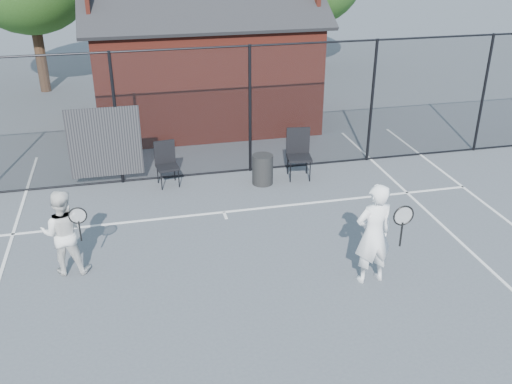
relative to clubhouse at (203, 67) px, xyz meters
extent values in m
plane|color=#474C51|center=(-0.50, -9.00, -1.61)|extent=(80.00, 80.00, 0.00)
cube|color=silver|center=(-0.50, -6.00, -1.60)|extent=(11.00, 0.06, 0.01)
cube|color=silver|center=(-0.50, -6.15, -1.60)|extent=(0.06, 0.30, 0.01)
cylinder|color=black|center=(-2.50, -4.00, -0.11)|extent=(0.07, 0.07, 3.00)
cylinder|color=black|center=(0.50, -4.00, -0.11)|extent=(0.07, 0.07, 3.00)
cylinder|color=black|center=(3.50, -4.00, -0.11)|extent=(0.07, 0.07, 3.00)
cylinder|color=black|center=(6.50, -4.00, -0.11)|extent=(0.07, 0.07, 3.00)
cylinder|color=black|center=(-0.50, -4.00, 1.36)|extent=(22.00, 0.04, 0.04)
cylinder|color=black|center=(-0.50, -4.00, -1.58)|extent=(22.00, 0.04, 0.04)
cube|color=black|center=(-0.50, -4.00, -0.11)|extent=(22.00, 3.00, 0.01)
cube|color=black|center=(-2.80, -4.02, -0.61)|extent=(1.60, 0.04, 1.60)
cube|color=maroon|center=(0.00, 0.00, -0.11)|extent=(6.00, 4.00, 3.00)
cube|color=black|center=(0.00, -1.00, 1.92)|extent=(6.50, 2.36, 1.32)
cube|color=maroon|center=(-2.95, 0.00, 1.92)|extent=(0.10, 2.80, 1.06)
cylinder|color=black|center=(-5.00, 4.50, -0.35)|extent=(0.36, 0.36, 2.52)
cylinder|color=black|center=(5.00, 5.50, -0.49)|extent=(0.36, 0.36, 2.23)
imported|color=white|center=(1.45, -8.95, -0.72)|extent=(0.68, 0.48, 1.76)
torus|color=black|center=(1.75, -9.30, -0.24)|extent=(0.35, 0.03, 0.35)
cylinder|color=black|center=(1.75, -9.30, -0.57)|extent=(0.03, 0.03, 0.42)
imported|color=silver|center=(-3.47, -7.54, -0.85)|extent=(0.80, 0.65, 1.52)
torus|color=black|center=(-3.17, -7.84, -0.41)|extent=(0.30, 0.02, 0.30)
cylinder|color=black|center=(-3.17, -7.84, -0.70)|extent=(0.03, 0.03, 0.36)
cube|color=black|center=(-1.49, -4.40, -1.11)|extent=(0.54, 0.56, 0.98)
cube|color=black|center=(1.51, -4.67, -1.04)|extent=(0.61, 0.63, 1.13)
cylinder|color=#272727|center=(0.61, -4.79, -1.26)|extent=(0.58, 0.58, 0.69)
camera|label=1|loc=(-2.19, -16.31, 3.86)|focal=40.00mm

